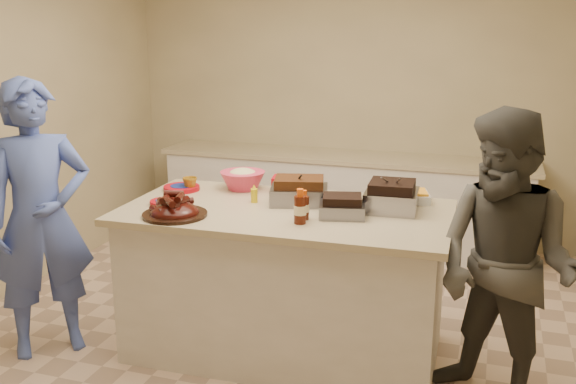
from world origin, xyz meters
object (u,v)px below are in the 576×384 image
(island, at_px, (286,349))
(guest_blue, at_px, (53,347))
(roasting_pan, at_px, (391,210))
(rib_platter, at_px, (175,216))
(bbq_bottle_a, at_px, (300,223))
(mustard_bottle, at_px, (254,202))
(plastic_cup, at_px, (190,191))
(coleslaw_bowl, at_px, (243,189))
(bbq_bottle_b, at_px, (304,219))

(island, distance_m, guest_blue, 1.58)
(roasting_pan, distance_m, guest_blue, 2.45)
(rib_platter, xyz_separation_m, roasting_pan, (1.24, 0.53, 0.00))
(bbq_bottle_a, xyz_separation_m, mustard_bottle, (-0.42, 0.35, 0.00))
(rib_platter, bearing_deg, mustard_bottle, 51.57)
(mustard_bottle, bearing_deg, plastic_cup, 164.92)
(bbq_bottle_a, height_order, plastic_cup, bbq_bottle_a)
(plastic_cup, bearing_deg, roasting_pan, -2.14)
(mustard_bottle, xyz_separation_m, plastic_cup, (-0.54, 0.15, 0.00))
(island, height_order, rib_platter, rib_platter)
(bbq_bottle_a, xyz_separation_m, plastic_cup, (-0.96, 0.49, 0.00))
(island, relative_size, roasting_pan, 6.45)
(coleslaw_bowl, height_order, mustard_bottle, coleslaw_bowl)
(bbq_bottle_a, height_order, mustard_bottle, bbq_bottle_a)
(bbq_bottle_a, bearing_deg, rib_platter, -172.87)
(rib_platter, xyz_separation_m, mustard_bottle, (0.35, 0.44, 0.00))
(rib_platter, xyz_separation_m, bbq_bottle_b, (0.77, 0.18, 0.00))
(rib_platter, xyz_separation_m, plastic_cup, (-0.19, 0.59, 0.00))
(rib_platter, relative_size, plastic_cup, 3.86)
(rib_platter, bearing_deg, island, 30.65)
(bbq_bottle_b, xyz_separation_m, plastic_cup, (-0.96, 0.40, -0.00))
(coleslaw_bowl, height_order, bbq_bottle_a, coleslaw_bowl)
(island, bearing_deg, plastic_cup, 162.07)
(rib_platter, relative_size, coleslaw_bowl, 1.25)
(island, height_order, roasting_pan, roasting_pan)
(roasting_pan, xyz_separation_m, guest_blue, (-2.15, -0.65, -0.98))
(island, distance_m, plastic_cup, 1.28)
(plastic_cup, relative_size, guest_blue, 0.06)
(mustard_bottle, bearing_deg, bbq_bottle_b, -31.60)
(coleslaw_bowl, height_order, bbq_bottle_b, coleslaw_bowl)
(bbq_bottle_a, bearing_deg, guest_blue, -172.80)
(island, height_order, plastic_cup, plastic_cup)
(bbq_bottle_b, xyz_separation_m, guest_blue, (-1.68, -0.30, -0.98))
(roasting_pan, bearing_deg, island, -167.40)
(mustard_bottle, bearing_deg, guest_blue, -156.11)
(coleslaw_bowl, relative_size, mustard_bottle, 2.62)
(roasting_pan, distance_m, plastic_cup, 1.43)
(rib_platter, distance_m, plastic_cup, 0.62)
(coleslaw_bowl, bearing_deg, roasting_pan, -10.72)
(coleslaw_bowl, distance_m, bbq_bottle_b, 0.84)
(island, bearing_deg, roasting_pan, 14.28)
(mustard_bottle, distance_m, plastic_cup, 0.56)
(roasting_pan, bearing_deg, mustard_bottle, -177.15)
(bbq_bottle_b, height_order, mustard_bottle, bbq_bottle_b)
(island, xyz_separation_m, coleslaw_bowl, (-0.45, 0.39, 0.98))
(bbq_bottle_a, bearing_deg, mustard_bottle, 140.70)
(island, xyz_separation_m, rib_platter, (-0.60, -0.35, 0.98))
(coleslaw_bowl, xyz_separation_m, guest_blue, (-1.06, -0.86, -0.98))
(roasting_pan, distance_m, mustard_bottle, 0.89)
(rib_platter, relative_size, mustard_bottle, 3.27)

